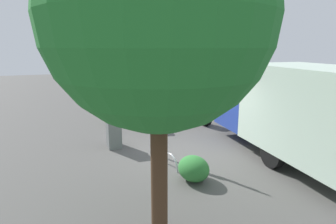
% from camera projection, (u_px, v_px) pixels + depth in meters
% --- Properties ---
extents(ground_plane, '(60.00, 60.00, 0.00)m').
position_uv_depth(ground_plane, '(184.00, 152.00, 9.58)').
color(ground_plane, '#4E4D4A').
extents(box_truck_near, '(7.76, 2.74, 2.85)m').
position_uv_depth(box_truck_near, '(291.00, 107.00, 8.82)').
color(box_truck_near, black).
rests_on(box_truck_near, ground).
extents(motorcycle, '(1.80, 0.64, 1.20)m').
position_uv_depth(motorcycle, '(150.00, 116.00, 12.30)').
color(motorcycle, black).
rests_on(motorcycle, ground).
extents(stop_sign, '(0.71, 0.33, 3.10)m').
position_uv_depth(stop_sign, '(151.00, 90.00, 8.93)').
color(stop_sign, '#9E9EA3').
rests_on(stop_sign, ground).
extents(street_tree, '(3.58, 3.58, 5.61)m').
position_uv_depth(street_tree, '(158.00, 17.00, 4.43)').
color(street_tree, '#47301E').
rests_on(street_tree, ground).
extents(utility_cabinet, '(0.67, 0.45, 1.20)m').
position_uv_depth(utility_cabinet, '(114.00, 130.00, 9.94)').
color(utility_cabinet, slate).
rests_on(utility_cabinet, ground).
extents(bike_rack_hoop, '(0.85, 0.17, 0.85)m').
position_uv_depth(bike_rack_hoop, '(170.00, 167.00, 8.35)').
color(bike_rack_hoop, '#B7B7BC').
rests_on(bike_rack_hoop, ground).
extents(shrub_near_sign, '(0.94, 0.77, 0.64)m').
position_uv_depth(shrub_near_sign, '(194.00, 168.00, 7.49)').
color(shrub_near_sign, '#2E7633').
rests_on(shrub_near_sign, ground).
extents(shrub_mid_verge, '(1.06, 0.87, 0.72)m').
position_uv_depth(shrub_mid_verge, '(118.00, 114.00, 13.27)').
color(shrub_mid_verge, '#44742A').
rests_on(shrub_mid_verge, ground).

